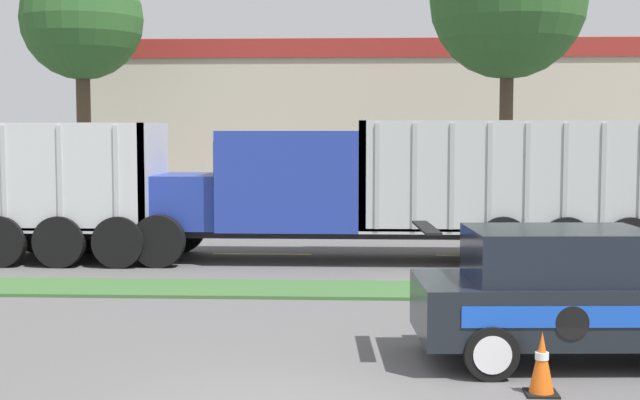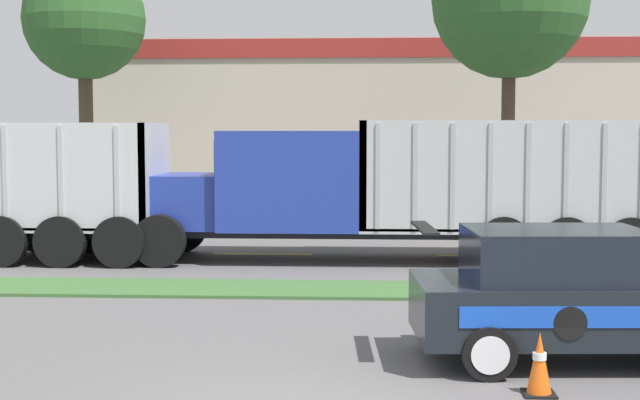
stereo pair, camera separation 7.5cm
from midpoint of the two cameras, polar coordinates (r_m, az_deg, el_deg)
grass_verge at (r=16.69m, az=-0.03°, el=-5.75°), size 120.00×1.77×0.06m
centre_line_3 at (r=22.90m, az=-17.41°, el=-3.22°), size 2.40×0.14×0.01m
centre_line_4 at (r=21.65m, az=-3.84°, el=-3.46°), size 2.40×0.14×0.01m
centre_line_5 at (r=21.70m, az=10.50°, el=-3.51°), size 2.40×0.14×0.01m
dump_truck_trail at (r=20.38m, az=1.02°, el=0.46°), size 12.03×2.75×3.21m
rally_car at (r=12.01m, az=15.51°, el=-5.79°), size 4.18×2.16×1.77m
traffic_cone at (r=10.55m, az=13.81°, el=-10.14°), size 0.37×0.37×0.73m
store_building_backdrop at (r=44.22m, az=9.01°, el=5.04°), size 34.26×12.10×6.91m
tree_behind_left at (r=35.58m, az=-15.08°, el=11.81°), size 4.62×4.62×10.67m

